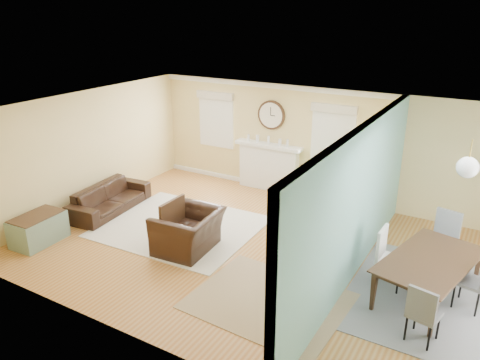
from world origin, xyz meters
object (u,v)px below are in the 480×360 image
at_px(sofa, 110,198).
at_px(dining_table, 430,279).
at_px(eames_chair, 188,231).
at_px(credenza, 353,228).
at_px(green_chair, 319,198).

distance_m(sofa, dining_table, 6.69).
bearing_deg(sofa, eames_chair, -107.84).
height_order(eames_chair, credenza, credenza).
height_order(sofa, credenza, credenza).
distance_m(sofa, green_chair, 4.60).
distance_m(green_chair, credenza, 1.56).
bearing_deg(dining_table, green_chair, 64.66).
distance_m(credenza, dining_table, 1.85).
bearing_deg(green_chair, eames_chair, 70.99).
bearing_deg(green_chair, dining_table, 150.61).
bearing_deg(credenza, eames_chair, -147.72).
bearing_deg(eames_chair, green_chair, 146.91).
bearing_deg(eames_chair, sofa, -107.03).
bearing_deg(sofa, dining_table, -94.97).
xyz_separation_m(sofa, eames_chair, (2.56, -0.56, 0.09)).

